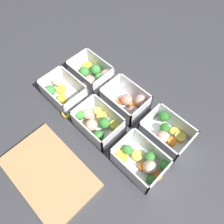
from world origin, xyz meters
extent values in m
plane|color=#38383D|center=(0.00, 0.00, 0.00)|extent=(4.00, 4.00, 0.00)
cube|color=white|center=(-0.18, -0.06, 0.00)|extent=(0.15, 0.11, 0.00)
cube|color=white|center=(-0.18, -0.11, 0.04)|extent=(0.15, 0.01, 0.07)
cube|color=white|center=(-0.18, -0.01, 0.04)|extent=(0.15, 0.01, 0.07)
cube|color=white|center=(-0.25, -0.06, 0.04)|extent=(0.01, 0.11, 0.07)
cube|color=white|center=(-0.11, -0.06, 0.04)|extent=(0.01, 0.11, 0.07)
cylinder|color=#407A37|center=(-0.14, -0.11, 0.01)|extent=(0.01, 0.01, 0.02)
sphere|color=#2D7228|center=(-0.14, -0.11, 0.03)|extent=(0.04, 0.04, 0.04)
cylinder|color=#DBC647|center=(-0.19, -0.10, 0.01)|extent=(0.03, 0.03, 0.01)
cylinder|color=#407A37|center=(-0.16, -0.08, 0.01)|extent=(0.01, 0.01, 0.01)
sphere|color=#2D7228|center=(-0.16, -0.08, 0.03)|extent=(0.03, 0.03, 0.03)
sphere|color=#D19E8C|center=(-0.18, -0.05, 0.02)|extent=(0.05, 0.05, 0.04)
cylinder|color=orange|center=(-0.21, -0.06, 0.01)|extent=(0.03, 0.03, 0.01)
cylinder|color=#DBC647|center=(-0.22, -0.09, 0.01)|extent=(0.04, 0.04, 0.02)
cube|color=white|center=(0.00, -0.06, 0.00)|extent=(0.15, 0.11, 0.00)
cube|color=white|center=(0.00, -0.11, 0.04)|extent=(0.15, 0.01, 0.07)
cube|color=white|center=(0.00, -0.01, 0.04)|extent=(0.15, 0.01, 0.07)
cube|color=white|center=(-0.07, -0.06, 0.04)|extent=(0.01, 0.11, 0.07)
cube|color=white|center=(0.07, -0.06, 0.04)|extent=(0.01, 0.11, 0.07)
sphere|color=#D19E8C|center=(-0.05, -0.05, 0.02)|extent=(0.06, 0.06, 0.04)
cylinder|color=orange|center=(0.03, -0.02, 0.01)|extent=(0.03, 0.03, 0.01)
cylinder|color=orange|center=(0.02, -0.06, 0.01)|extent=(0.03, 0.03, 0.01)
sphere|color=#D19E8C|center=(-0.04, -0.10, 0.03)|extent=(0.07, 0.07, 0.05)
cylinder|color=orange|center=(-0.03, -0.07, 0.01)|extent=(0.04, 0.04, 0.02)
sphere|color=tan|center=(0.00, -0.07, 0.02)|extent=(0.05, 0.05, 0.04)
cube|color=white|center=(0.18, -0.06, 0.00)|extent=(0.15, 0.11, 0.00)
cube|color=white|center=(0.18, -0.11, 0.04)|extent=(0.15, 0.01, 0.07)
cube|color=white|center=(0.18, -0.01, 0.04)|extent=(0.15, 0.01, 0.07)
cube|color=white|center=(0.11, -0.06, 0.04)|extent=(0.01, 0.11, 0.07)
cube|color=white|center=(0.25, -0.06, 0.04)|extent=(0.01, 0.11, 0.07)
cylinder|color=#519448|center=(0.14, -0.07, 0.01)|extent=(0.01, 0.01, 0.02)
sphere|color=#42933D|center=(0.14, -0.07, 0.03)|extent=(0.03, 0.03, 0.03)
sphere|color=#D19E8C|center=(0.15, -0.03, 0.03)|extent=(0.07, 0.07, 0.05)
cylinder|color=#519448|center=(0.20, -0.05, 0.01)|extent=(0.01, 0.01, 0.02)
sphere|color=#42933D|center=(0.20, -0.05, 0.03)|extent=(0.04, 0.04, 0.04)
sphere|color=beige|center=(0.12, -0.09, 0.03)|extent=(0.06, 0.06, 0.05)
cylinder|color=#519448|center=(0.18, -0.09, 0.01)|extent=(0.01, 0.01, 0.01)
sphere|color=#42933D|center=(0.18, -0.09, 0.03)|extent=(0.04, 0.04, 0.04)
cylinder|color=orange|center=(0.22, -0.04, 0.01)|extent=(0.03, 0.03, 0.01)
cylinder|color=yellow|center=(0.23, -0.09, 0.01)|extent=(0.04, 0.04, 0.01)
cube|color=white|center=(-0.18, 0.06, 0.00)|extent=(0.15, 0.11, 0.00)
cube|color=white|center=(-0.18, 0.01, 0.04)|extent=(0.15, 0.01, 0.07)
cube|color=white|center=(-0.18, 0.11, 0.04)|extent=(0.15, 0.01, 0.07)
cube|color=white|center=(-0.25, 0.06, 0.04)|extent=(0.01, 0.11, 0.07)
cube|color=white|center=(-0.11, 0.06, 0.04)|extent=(0.01, 0.11, 0.07)
cylinder|color=orange|center=(-0.20, 0.07, 0.01)|extent=(0.03, 0.03, 0.01)
cylinder|color=orange|center=(-0.24, 0.05, 0.01)|extent=(0.04, 0.04, 0.01)
cylinder|color=#DBC647|center=(-0.16, 0.05, 0.01)|extent=(0.05, 0.05, 0.02)
cylinder|color=#49883F|center=(-0.13, 0.06, 0.01)|extent=(0.01, 0.01, 0.01)
sphere|color=#388433|center=(-0.13, 0.06, 0.03)|extent=(0.03, 0.03, 0.03)
cylinder|color=#407A37|center=(-0.24, 0.08, 0.01)|extent=(0.01, 0.01, 0.01)
sphere|color=#2D7228|center=(-0.24, 0.08, 0.03)|extent=(0.03, 0.03, 0.03)
cylinder|color=#519448|center=(-0.24, 0.02, 0.01)|extent=(0.01, 0.01, 0.02)
sphere|color=#42933D|center=(-0.24, 0.02, 0.03)|extent=(0.03, 0.03, 0.03)
cylinder|color=#49883F|center=(-0.19, 0.03, 0.01)|extent=(0.01, 0.01, 0.01)
sphere|color=#388433|center=(-0.19, 0.03, 0.03)|extent=(0.03, 0.03, 0.03)
sphere|color=beige|center=(-0.21, 0.06, 0.02)|extent=(0.05, 0.05, 0.04)
cylinder|color=yellow|center=(-0.13, 0.08, 0.01)|extent=(0.05, 0.05, 0.01)
cube|color=white|center=(0.00, 0.06, 0.00)|extent=(0.15, 0.11, 0.00)
cube|color=white|center=(0.00, 0.01, 0.04)|extent=(0.15, 0.01, 0.07)
cube|color=white|center=(0.00, 0.11, 0.04)|extent=(0.15, 0.01, 0.07)
cube|color=white|center=(-0.07, 0.06, 0.04)|extent=(0.01, 0.11, 0.07)
cube|color=white|center=(0.07, 0.06, 0.04)|extent=(0.01, 0.11, 0.07)
sphere|color=#D19E8C|center=(0.05, 0.06, 0.02)|extent=(0.05, 0.05, 0.04)
cylinder|color=#49883F|center=(-0.03, 0.09, 0.01)|extent=(0.01, 0.01, 0.01)
sphere|color=#388433|center=(-0.03, 0.09, 0.03)|extent=(0.04, 0.04, 0.04)
cylinder|color=#DBC647|center=(-0.04, 0.02, 0.01)|extent=(0.04, 0.04, 0.02)
sphere|color=beige|center=(0.01, 0.08, 0.02)|extent=(0.05, 0.05, 0.04)
cylinder|color=#49883F|center=(-0.01, 0.05, 0.01)|extent=(0.01, 0.01, 0.01)
sphere|color=#388433|center=(-0.01, 0.05, 0.03)|extent=(0.04, 0.04, 0.04)
cylinder|color=orange|center=(0.04, 0.10, 0.01)|extent=(0.02, 0.02, 0.01)
cylinder|color=#DBC647|center=(0.04, 0.03, 0.01)|extent=(0.03, 0.03, 0.02)
cylinder|color=orange|center=(-0.06, 0.04, 0.01)|extent=(0.03, 0.03, 0.01)
cylinder|color=#DBC647|center=(0.02, 0.03, 0.01)|extent=(0.05, 0.05, 0.01)
cylinder|color=#519448|center=(0.06, 0.09, 0.01)|extent=(0.01, 0.01, 0.02)
sphere|color=#42933D|center=(0.06, 0.09, 0.03)|extent=(0.03, 0.03, 0.03)
cube|color=white|center=(0.18, 0.06, 0.00)|extent=(0.15, 0.11, 0.00)
cube|color=white|center=(0.18, 0.01, 0.04)|extent=(0.15, 0.01, 0.07)
cube|color=white|center=(0.18, 0.11, 0.04)|extent=(0.15, 0.01, 0.07)
cube|color=white|center=(0.11, 0.06, 0.04)|extent=(0.01, 0.11, 0.07)
cube|color=white|center=(0.25, 0.06, 0.04)|extent=(0.01, 0.11, 0.07)
cylinder|color=yellow|center=(0.11, 0.11, 0.01)|extent=(0.04, 0.04, 0.01)
cylinder|color=orange|center=(0.13, 0.03, 0.01)|extent=(0.03, 0.03, 0.01)
sphere|color=beige|center=(0.24, 0.05, 0.03)|extent=(0.05, 0.05, 0.04)
cylinder|color=yellow|center=(0.17, 0.08, 0.01)|extent=(0.04, 0.04, 0.02)
cylinder|color=yellow|center=(0.21, 0.06, 0.01)|extent=(0.04, 0.04, 0.01)
cylinder|color=#519448|center=(0.21, 0.10, 0.01)|extent=(0.01, 0.01, 0.02)
sphere|color=#42933D|center=(0.21, 0.10, 0.03)|extent=(0.04, 0.04, 0.04)
cube|color=tan|center=(-0.01, 0.27, 0.01)|extent=(0.28, 0.18, 0.02)
camera|label=1|loc=(-0.27, 0.27, 0.65)|focal=35.00mm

